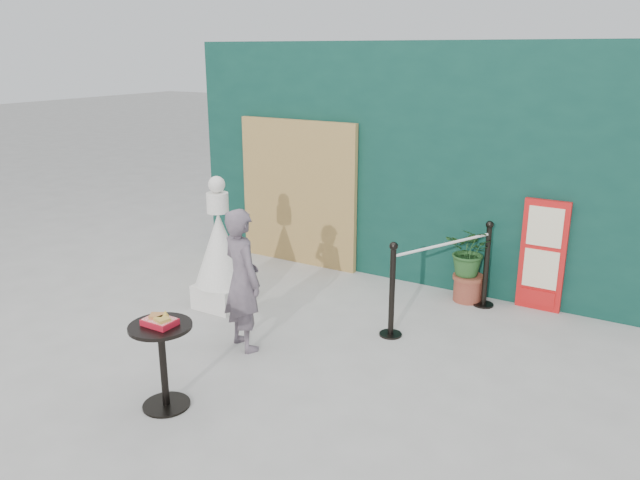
# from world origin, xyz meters

# --- Properties ---
(ground) EXTENTS (60.00, 60.00, 0.00)m
(ground) POSITION_xyz_m (0.00, 0.00, 0.00)
(ground) COLOR #ADAAA5
(ground) RESTS_ON ground
(back_wall) EXTENTS (6.00, 0.30, 3.00)m
(back_wall) POSITION_xyz_m (0.00, 3.15, 1.50)
(back_wall) COLOR #0B3129
(back_wall) RESTS_ON ground
(bamboo_fence) EXTENTS (1.80, 0.08, 2.00)m
(bamboo_fence) POSITION_xyz_m (-1.40, 2.94, 1.00)
(bamboo_fence) COLOR tan
(bamboo_fence) RESTS_ON ground
(woman) EXTENTS (0.62, 0.53, 1.45)m
(woman) POSITION_xyz_m (-0.43, 0.43, 0.72)
(woman) COLOR slate
(woman) RESTS_ON ground
(menu_board) EXTENTS (0.50, 0.07, 1.30)m
(menu_board) POSITION_xyz_m (1.90, 2.95, 0.65)
(menu_board) COLOR red
(menu_board) RESTS_ON ground
(statue) EXTENTS (0.61, 0.61, 1.55)m
(statue) POSITION_xyz_m (-1.30, 1.13, 0.63)
(statue) COLOR white
(statue) RESTS_ON ground
(cafe_table) EXTENTS (0.52, 0.52, 0.75)m
(cafe_table) POSITION_xyz_m (-0.32, -0.80, 0.50)
(cafe_table) COLOR black
(cafe_table) RESTS_ON ground
(food_basket) EXTENTS (0.26, 0.19, 0.11)m
(food_basket) POSITION_xyz_m (-0.32, -0.79, 0.79)
(food_basket) COLOR red
(food_basket) RESTS_ON cafe_table
(planter) EXTENTS (0.55, 0.47, 0.93)m
(planter) POSITION_xyz_m (1.12, 2.78, 0.54)
(planter) COLOR brown
(planter) RESTS_ON ground
(stanchion_barrier) EXTENTS (0.84, 1.54, 1.03)m
(stanchion_barrier) POSITION_xyz_m (1.03, 2.08, 0.49)
(stanchion_barrier) COLOR black
(stanchion_barrier) RESTS_ON ground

